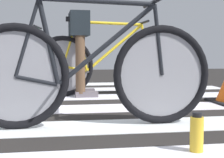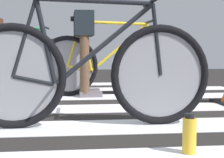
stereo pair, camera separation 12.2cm
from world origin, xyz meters
name	(u,v)px [view 1 (the left image)]	position (x,y,z in m)	size (l,w,h in m)	color
ground	(11,115)	(0.00, 0.00, 0.01)	(18.00, 14.00, 0.02)	black
crosswalk_markings	(3,119)	(-0.03, -0.21, 0.02)	(5.44, 5.78, 0.00)	white
bicycle_1_of_3	(91,72)	(0.64, -0.56, 0.41)	(1.74, 0.52, 0.93)	black
bicycle_2_of_3	(105,64)	(0.94, 1.07, 0.41)	(1.74, 0.52, 0.93)	black
cyclist_2_of_3	(79,42)	(0.63, 1.05, 0.66)	(0.33, 0.42, 0.99)	brown
bicycle_3_of_3	(6,62)	(-0.36, 1.97, 0.41)	(1.73, 0.52, 0.93)	black
water_bottle	(197,133)	(1.13, -1.23, 0.12)	(0.07, 0.07, 0.21)	gold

